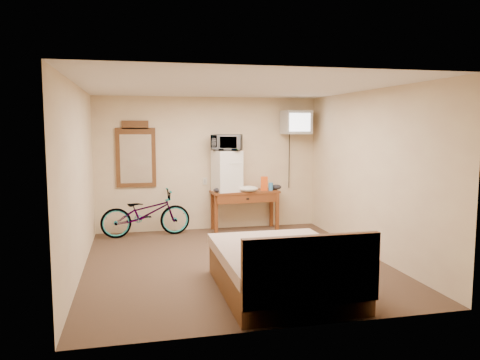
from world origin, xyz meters
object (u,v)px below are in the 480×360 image
Objects in this scene: wall_mirror at (136,155)px; desk at (245,198)px; microwave at (227,143)px; crt_television at (296,122)px; bed at (283,269)px; blue_cup at (271,186)px; mini_fridge at (227,171)px; bicycle at (146,213)px.

desk is at bearing -7.76° from wall_mirror.
crt_television reaches higher than microwave.
blue_cup is at bearing 75.88° from bed.
bed reaches higher than desk.
crt_television is (1.34, -0.01, 0.90)m from mini_fridge.
mini_fridge reaches higher than bicycle.
microwave is at bearing -8.40° from wall_mirror.
microwave is 1.39m from crt_television.
crt_television is at bearing -4.83° from wall_mirror.
bicycle is at bearing -176.44° from mini_fridge.
crt_television is 3.05m from wall_mirror.
blue_cup is at bearing 16.84° from microwave.
mini_fridge is 0.63× the size of wall_mirror.
wall_mirror reaches higher than desk.
bed reaches higher than blue_cup.
mini_fridge is 1.69m from wall_mirror.
desk is 2.39× the size of microwave.
wall_mirror is (-2.48, 0.30, 0.61)m from blue_cup.
microwave reaches higher than bicycle.
bed is at bearing -95.94° from desk.
mini_fridge is at bearing -91.37° from bicycle.
desk is at bearing -92.90° from bicycle.
mini_fridge reaches higher than bed.
bicycle is 3.64m from bed.
crt_television is (1.34, -0.01, 0.37)m from microwave.
bicycle is at bearing -155.66° from microwave.
wall_mirror is at bearing 173.10° from blue_cup.
microwave is at bearing 89.86° from bed.
crt_television is at bearing -0.39° from mini_fridge.
desk is at bearing -178.92° from crt_television.
desk is 1.85m from bicycle.
desk is 0.82× the size of bicycle.
desk is 2.16m from wall_mirror.
crt_television is 0.38× the size of bicycle.
blue_cup is 3.50m from bed.
blue_cup is at bearing -6.90° from wall_mirror.
wall_mirror is at bearing 171.60° from mini_fridge.
mini_fridge is 0.39× the size of bed.
bed reaches higher than bicycle.
wall_mirror reaches higher than blue_cup.
blue_cup is 0.09× the size of bicycle.
blue_cup is 1.31m from crt_television.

